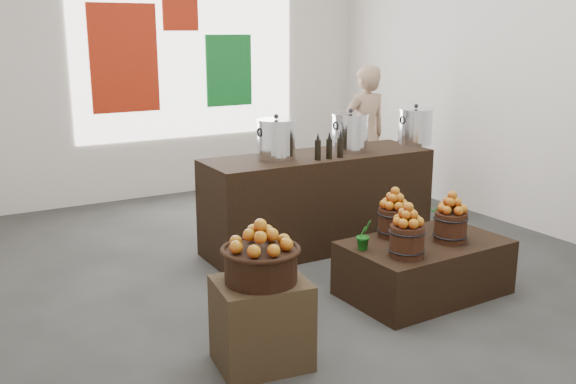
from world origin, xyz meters
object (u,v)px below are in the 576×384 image
crate (261,323)px  counter (318,201)px  shopper (364,135)px  stock_pot_center (350,133)px  display_table (424,268)px  wicker_basket (261,265)px  stock_pot_left (276,140)px  stock_pot_right (415,127)px

crate → counter: 2.57m
shopper → stock_pot_center: bearing=47.5°
display_table → wicker_basket: bearing=-170.2°
counter → crate: bearing=-130.9°
wicker_basket → counter: size_ratio=0.20×
crate → counter: bearing=48.5°
stock_pot_left → wicker_basket: bearing=-121.9°
display_table → counter: (-0.11, 1.55, 0.26)m
display_table → stock_pot_left: (-0.61, 1.55, 0.95)m
stock_pot_center → stock_pot_right: 0.89m
stock_pot_center → wicker_basket: bearing=-137.5°
crate → display_table: 1.84m
stock_pot_left → shopper: size_ratio=0.21×
wicker_basket → display_table: wicker_basket is taller
counter → shopper: shopper is taller
crate → stock_pot_center: bearing=42.5°
stock_pot_left → stock_pot_right: same height
counter → stock_pot_center: stock_pot_center is taller
stock_pot_left → stock_pot_center: same height
stock_pot_right → shopper: 1.29m
counter → stock_pot_left: bearing=-180.0°
crate → stock_pot_right: 3.65m
crate → stock_pot_center: stock_pot_center is taller
stock_pot_left → counter: bearing=-0.6°
stock_pot_left → stock_pot_right: 1.78m
stock_pot_left → stock_pot_center: bearing=-0.6°
crate → stock_pot_left: 2.43m
counter → shopper: bearing=39.6°
counter → stock_pot_center: 0.79m
stock_pot_center → counter: bearing=179.4°
counter → stock_pot_left: 0.85m
display_table → shopper: size_ratio=0.76×
counter → shopper: size_ratio=1.34×
stock_pot_right → shopper: bearing=79.7°
stock_pot_left → shopper: bearing=31.2°
crate → wicker_basket: bearing=0.0°
display_table → counter: bearing=92.1°
wicker_basket → stock_pot_center: (2.09, 1.91, 0.47)m
stock_pot_left → stock_pot_center: size_ratio=1.00×
stock_pot_right → shopper: (0.22, 1.23, -0.28)m
crate → shopper: (3.20, 3.14, 0.61)m
counter → shopper: 1.98m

